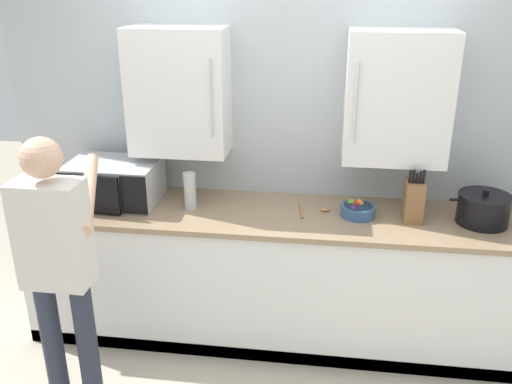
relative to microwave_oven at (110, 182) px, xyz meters
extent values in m
cube|color=#B2BCC1|center=(1.12, 0.34, 0.24)|extent=(3.74, 0.10, 2.54)
cube|color=white|center=(0.45, 0.13, 0.57)|extent=(0.61, 0.32, 0.78)
cylinder|color=#B7BABF|center=(0.70, -0.04, 0.57)|extent=(0.01, 0.01, 0.47)
cube|color=white|center=(1.78, 0.13, 0.57)|extent=(0.61, 0.32, 0.78)
cylinder|color=#B7BABF|center=(1.53, -0.04, 0.57)|extent=(0.01, 0.01, 0.47)
cube|color=white|center=(1.12, -0.04, -0.60)|extent=(3.24, 0.64, 0.86)
cube|color=#937A5B|center=(1.12, -0.04, -0.15)|extent=(3.28, 0.68, 0.03)
cube|color=black|center=(1.12, -0.34, -0.98)|extent=(3.24, 0.04, 0.09)
cube|color=#B7BABF|center=(0.02, 0.01, 0.00)|extent=(0.57, 0.41, 0.27)
cube|color=beige|center=(-0.06, 0.00, 0.00)|extent=(0.37, 0.35, 0.21)
cube|color=black|center=(0.23, -0.20, 0.00)|extent=(0.16, 0.01, 0.24)
cube|color=black|center=(-0.06, -0.21, 0.00)|extent=(0.41, 0.06, 0.24)
cube|color=brown|center=(1.91, -0.04, -0.01)|extent=(0.11, 0.15, 0.25)
cylinder|color=black|center=(1.87, -0.07, 0.15)|extent=(0.02, 0.02, 0.08)
cylinder|color=black|center=(1.89, -0.07, 0.16)|extent=(0.02, 0.02, 0.08)
cylinder|color=black|center=(1.91, -0.07, 0.15)|extent=(0.02, 0.02, 0.06)
cylinder|color=black|center=(1.93, -0.07, 0.15)|extent=(0.02, 0.02, 0.07)
cylinder|color=black|center=(1.95, -0.07, 0.16)|extent=(0.02, 0.02, 0.08)
cylinder|color=#B7BABF|center=(0.54, -0.05, -0.03)|extent=(0.08, 0.08, 0.21)
cylinder|color=#B7BABF|center=(0.54, -0.05, 0.09)|extent=(0.08, 0.08, 0.03)
cylinder|color=#A37547|center=(1.24, 0.00, -0.12)|extent=(0.05, 0.24, 0.01)
ellipsoid|color=#A37547|center=(1.39, 0.02, -0.12)|extent=(0.07, 0.05, 0.02)
cylinder|color=black|center=(2.32, -0.03, -0.05)|extent=(0.30, 0.30, 0.17)
cylinder|color=black|center=(2.32, -0.03, 0.04)|extent=(0.31, 0.31, 0.02)
cylinder|color=black|center=(2.32, -0.03, 0.07)|extent=(0.04, 0.04, 0.03)
cylinder|color=black|center=(2.14, -0.03, 0.01)|extent=(0.05, 0.02, 0.02)
cylinder|color=#335684|center=(1.59, -0.03, -0.10)|extent=(0.21, 0.21, 0.07)
cylinder|color=#192B42|center=(1.59, -0.03, -0.08)|extent=(0.17, 0.17, 0.04)
sphere|color=#5B9333|center=(1.55, 0.01, -0.06)|extent=(0.06, 0.06, 0.06)
sphere|color=#511E5B|center=(1.56, -0.08, -0.07)|extent=(0.05, 0.05, 0.05)
sphere|color=red|center=(1.59, 0.00, -0.06)|extent=(0.05, 0.05, 0.05)
sphere|color=orange|center=(1.60, 0.00, -0.06)|extent=(0.06, 0.06, 0.06)
cylinder|color=#282D3D|center=(-0.05, -0.87, -0.63)|extent=(0.11, 0.11, 0.80)
cylinder|color=#282D3D|center=(0.15, -0.87, -0.63)|extent=(0.11, 0.11, 0.80)
cube|color=silver|center=(0.05, -0.87, 0.05)|extent=(0.34, 0.20, 0.56)
sphere|color=#DBAD89|center=(0.05, -0.87, 0.45)|extent=(0.20, 0.20, 0.20)
cylinder|color=#DBAD89|center=(0.14, -0.60, 0.18)|extent=(0.24, 0.58, 0.26)
cylinder|color=silver|center=(-0.15, -0.87, 0.00)|extent=(0.07, 0.07, 0.47)
camera|label=1|loc=(1.38, -3.15, 1.27)|focal=38.34mm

